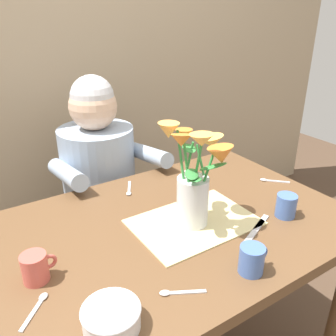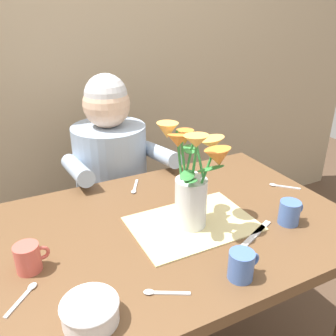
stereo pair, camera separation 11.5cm
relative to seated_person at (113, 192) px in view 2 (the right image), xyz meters
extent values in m
cube|color=tan|center=(0.00, 0.43, 0.69)|extent=(4.00, 0.10, 2.50)
cube|color=brown|center=(0.00, -0.62, 0.16)|extent=(1.20, 0.80, 0.04)
cylinder|color=brown|center=(-0.54, -0.28, -0.21)|extent=(0.06, 0.06, 0.70)
cylinder|color=brown|center=(0.54, -0.28, -0.21)|extent=(0.06, 0.06, 0.70)
cylinder|color=#4C4C56|center=(0.00, 0.00, -0.36)|extent=(0.30, 0.30, 0.40)
cylinder|color=#99ADC6|center=(0.00, 0.00, 0.09)|extent=(0.34, 0.34, 0.50)
sphere|color=#DBB293|center=(0.00, 0.00, 0.44)|extent=(0.21, 0.21, 0.21)
sphere|color=silver|center=(0.00, 0.00, 0.48)|extent=(0.19, 0.19, 0.19)
cylinder|color=#99ADC6|center=(-0.19, -0.14, 0.22)|extent=(0.07, 0.33, 0.12)
cylinder|color=#99ADC6|center=(0.19, -0.14, 0.22)|extent=(0.07, 0.33, 0.12)
cube|color=beige|center=(0.06, -0.65, 0.18)|extent=(0.40, 0.28, 0.00)
cylinder|color=silver|center=(0.05, -0.65, 0.26)|extent=(0.10, 0.10, 0.17)
cylinder|color=#388E42|center=(0.09, -0.64, 0.37)|extent=(0.02, 0.05, 0.14)
cone|color=#EFA84C|center=(0.14, -0.63, 0.44)|extent=(0.12, 0.12, 0.05)
sphere|color=#E5D14C|center=(0.14, -0.63, 0.45)|extent=(0.02, 0.02, 0.02)
cylinder|color=#388E42|center=(0.07, -0.61, 0.37)|extent=(0.03, 0.03, 0.16)
cone|color=orange|center=(0.08, -0.56, 0.45)|extent=(0.08, 0.08, 0.05)
sphere|color=#E5D14C|center=(0.08, -0.56, 0.46)|extent=(0.02, 0.02, 0.02)
cylinder|color=#388E42|center=(0.03, -0.62, 0.40)|extent=(0.02, 0.07, 0.19)
cone|color=#EFA84C|center=(0.00, -0.59, 0.50)|extent=(0.09, 0.09, 0.05)
sphere|color=#E5D14C|center=(0.00, -0.59, 0.50)|extent=(0.02, 0.02, 0.02)
cylinder|color=#388E42|center=(0.02, -0.66, 0.39)|extent=(0.02, 0.04, 0.19)
cone|color=orange|center=(0.00, -0.66, 0.48)|extent=(0.09, 0.09, 0.05)
sphere|color=#E5D14C|center=(0.00, -0.66, 0.49)|extent=(0.02, 0.02, 0.02)
cylinder|color=#388E42|center=(0.04, -0.69, 0.40)|extent=(0.03, 0.07, 0.20)
cone|color=#EFA84C|center=(0.02, -0.73, 0.50)|extent=(0.08, 0.08, 0.04)
sphere|color=#E5D14C|center=(0.02, -0.73, 0.51)|extent=(0.02, 0.02, 0.02)
cylinder|color=#388E42|center=(0.08, -0.69, 0.37)|extent=(0.05, 0.01, 0.14)
cone|color=orange|center=(0.10, -0.72, 0.44)|extent=(0.11, 0.12, 0.06)
sphere|color=#E5D14C|center=(0.10, -0.72, 0.44)|extent=(0.02, 0.02, 0.02)
ellipsoid|color=#388E42|center=(0.08, -0.60, 0.42)|extent=(0.07, 0.10, 0.02)
ellipsoid|color=#388E42|center=(0.09, -0.70, 0.39)|extent=(0.08, 0.09, 0.04)
ellipsoid|color=#388E42|center=(0.01, -0.70, 0.39)|extent=(0.09, 0.09, 0.02)
ellipsoid|color=#388E42|center=(0.02, -0.70, 0.37)|extent=(0.08, 0.10, 0.04)
cylinder|color=white|center=(-0.35, -0.89, 0.20)|extent=(0.13, 0.13, 0.05)
torus|color=white|center=(-0.35, -0.89, 0.23)|extent=(0.14, 0.14, 0.01)
cube|color=silver|center=(0.21, -0.79, 0.18)|extent=(0.18, 0.09, 0.00)
cylinder|color=#476BB7|center=(0.05, -0.93, 0.22)|extent=(0.07, 0.07, 0.08)
torus|color=#476BB7|center=(0.09, -0.93, 0.22)|extent=(0.04, 0.01, 0.04)
cylinder|color=#476BB7|center=(0.35, -0.79, 0.22)|extent=(0.07, 0.07, 0.08)
torus|color=#476BB7|center=(0.39, -0.79, 0.22)|extent=(0.04, 0.01, 0.04)
cylinder|color=#CC564C|center=(-0.45, -0.64, 0.22)|extent=(0.07, 0.07, 0.08)
torus|color=#CC564C|center=(-0.41, -0.64, 0.22)|extent=(0.04, 0.01, 0.04)
cube|color=silver|center=(-0.49, -0.76, 0.18)|extent=(0.08, 0.08, 0.00)
ellipsoid|color=silver|center=(-0.45, -0.72, 0.18)|extent=(0.03, 0.03, 0.01)
cube|color=silver|center=(0.53, -0.60, 0.18)|extent=(0.08, 0.08, 0.00)
ellipsoid|color=silver|center=(0.49, -0.56, 0.18)|extent=(0.03, 0.03, 0.01)
cube|color=silver|center=(0.27, -0.37, 0.18)|extent=(0.02, 0.10, 0.00)
ellipsoid|color=silver|center=(0.27, -0.32, 0.18)|extent=(0.02, 0.03, 0.01)
cube|color=silver|center=(0.00, -0.31, 0.18)|extent=(0.06, 0.09, 0.00)
ellipsoid|color=silver|center=(-0.03, -0.36, 0.18)|extent=(0.03, 0.03, 0.01)
cube|color=silver|center=(-0.14, -0.90, 0.18)|extent=(0.09, 0.06, 0.00)
ellipsoid|color=silver|center=(-0.19, -0.87, 0.18)|extent=(0.03, 0.03, 0.01)
camera|label=1|loc=(-0.56, -1.44, 0.84)|focal=38.17mm
camera|label=2|loc=(-0.46, -1.50, 0.84)|focal=38.17mm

